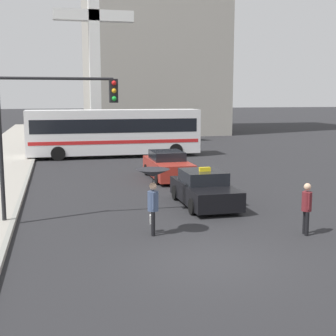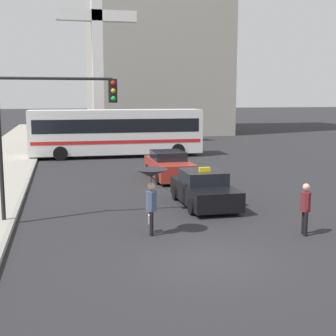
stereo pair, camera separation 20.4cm
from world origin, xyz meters
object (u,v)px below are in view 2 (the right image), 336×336
at_px(sedan_red, 169,166).
at_px(pedestrian_with_umbrella, 151,183).
at_px(traffic_light, 50,116).
at_px(city_bus, 116,131).
at_px(monument_cross, 97,44).
at_px(taxi, 204,190).
at_px(pedestrian_man, 305,205).

distance_m(sedan_red, pedestrian_with_umbrella, 10.05).
bearing_deg(traffic_light, pedestrian_with_umbrella, -37.13).
bearing_deg(city_bus, monument_cross, -175.39).
height_order(city_bus, pedestrian_with_umbrella, city_bus).
relative_size(pedestrian_with_umbrella, monument_cross, 0.14).
bearing_deg(traffic_light, taxi, 11.45).
bearing_deg(pedestrian_man, sedan_red, -158.73).
distance_m(sedan_red, traffic_light, 9.79).
relative_size(city_bus, pedestrian_man, 7.33).
relative_size(taxi, traffic_light, 0.79).
bearing_deg(pedestrian_with_umbrella, monument_cross, 8.52).
bearing_deg(traffic_light, sedan_red, 51.93).
distance_m(city_bus, pedestrian_man, 20.54).
bearing_deg(monument_cross, sedan_red, -82.80).
relative_size(taxi, monument_cross, 0.27).
distance_m(city_bus, traffic_light, 17.47).
distance_m(pedestrian_with_umbrella, traffic_light, 4.24).
relative_size(city_bus, traffic_light, 2.32).
height_order(pedestrian_with_umbrella, monument_cross, monument_cross).
xyz_separation_m(sedan_red, city_bus, (-1.62, 9.53, 1.17)).
distance_m(taxi, pedestrian_man, 4.90).
xyz_separation_m(pedestrian_with_umbrella, monument_cross, (0.55, 27.09, 6.96)).
relative_size(sedan_red, monument_cross, 0.30).
xyz_separation_m(sedan_red, pedestrian_with_umbrella, (-2.76, -9.61, 0.98)).
bearing_deg(taxi, monument_cross, -84.64).
relative_size(taxi, sedan_red, 0.90).
bearing_deg(pedestrian_man, traffic_light, -102.39).
relative_size(pedestrian_with_umbrella, pedestrian_man, 1.27).
distance_m(taxi, traffic_light, 6.60).
bearing_deg(sedan_red, monument_cross, -82.80).
xyz_separation_m(pedestrian_with_umbrella, pedestrian_man, (4.65, -1.08, -0.69)).
xyz_separation_m(taxi, city_bus, (-1.63, 15.71, 1.21)).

